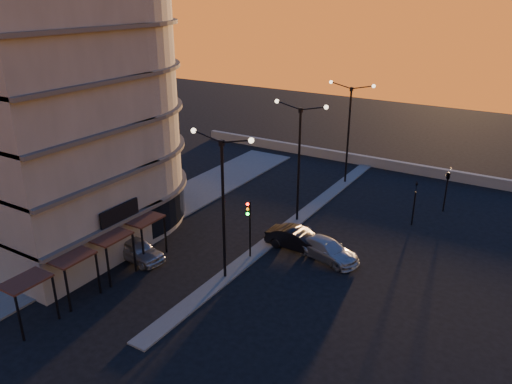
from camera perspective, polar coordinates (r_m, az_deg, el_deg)
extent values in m
plane|color=black|center=(32.31, -3.54, -9.72)|extent=(120.00, 120.00, 0.00)
cube|color=#4C4C49|center=(41.04, -12.43, -2.91)|extent=(5.00, 40.00, 0.12)
cube|color=#4C4C49|center=(39.87, 4.70, -3.20)|extent=(1.20, 36.00, 0.12)
cube|color=slate|center=(52.98, 14.61, 3.11)|extent=(44.00, 0.50, 1.00)
cylinder|color=slate|center=(38.94, -19.90, 14.13)|extent=(14.00, 14.00, 25.00)
cube|color=slate|center=(36.03, -26.11, 12.70)|extent=(14.00, 10.00, 25.00)
cylinder|color=black|center=(41.61, -17.99, -0.84)|extent=(14.16, 14.16, 2.40)
cube|color=black|center=(33.38, -15.32, -2.45)|extent=(0.15, 3.20, 1.20)
cylinder|color=black|center=(30.20, -3.74, -2.43)|extent=(0.18, 0.18, 9.00)
cube|color=black|center=(28.68, -3.96, 5.61)|extent=(0.25, 0.25, 0.35)
sphere|color=#FFE5B2|center=(29.72, -7.15, 6.98)|extent=(0.32, 0.32, 0.32)
sphere|color=#FFE5B2|center=(27.48, -0.56, 5.91)|extent=(0.32, 0.32, 0.32)
cylinder|color=black|center=(38.21, 4.91, 2.84)|extent=(0.18, 0.18, 9.00)
cube|color=black|center=(37.01, 5.13, 9.29)|extent=(0.25, 0.25, 0.35)
sphere|color=#FFE5B2|center=(37.83, 2.40, 10.33)|extent=(0.32, 0.32, 0.32)
sphere|color=#FFE5B2|center=(36.09, 8.03, 9.58)|extent=(0.32, 0.32, 0.32)
cylinder|color=black|center=(46.98, 10.48, 6.20)|extent=(0.18, 0.18, 9.00)
cube|color=black|center=(46.01, 10.86, 11.47)|extent=(0.25, 0.25, 0.35)
sphere|color=#FFE5B2|center=(46.67, 8.57, 12.32)|extent=(0.32, 0.32, 0.32)
sphere|color=#FFE5B2|center=(45.28, 13.30, 11.70)|extent=(0.32, 0.32, 0.32)
cylinder|color=black|center=(33.70, -0.68, -5.14)|extent=(0.12, 0.12, 3.20)
cube|color=black|center=(32.64, -0.87, -1.90)|extent=(0.28, 0.16, 1.00)
sphere|color=#FF0C05|center=(32.43, -0.96, -1.39)|extent=(0.20, 0.20, 0.20)
sphere|color=orange|center=(32.57, -0.96, -1.96)|extent=(0.20, 0.20, 0.20)
sphere|color=#0CFF26|center=(32.71, -0.96, -2.52)|extent=(0.20, 0.20, 0.20)
cylinder|color=black|center=(40.35, 17.57, -1.81)|extent=(0.12, 0.12, 2.80)
imported|color=black|center=(39.70, 17.86, 0.57)|extent=(0.13, 0.16, 0.80)
cylinder|color=black|center=(43.74, 20.82, -0.39)|extent=(0.12, 0.12, 2.80)
imported|color=black|center=(43.14, 21.13, 1.83)|extent=(0.42, 1.99, 0.80)
imported|color=#9DA0A4|center=(34.92, -13.53, -6.36)|extent=(4.55, 2.22, 1.49)
imported|color=black|center=(35.36, 4.79, -5.39)|extent=(4.59, 1.60, 1.51)
imported|color=#95999C|center=(34.36, 8.10, -6.53)|extent=(5.09, 3.04, 1.38)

